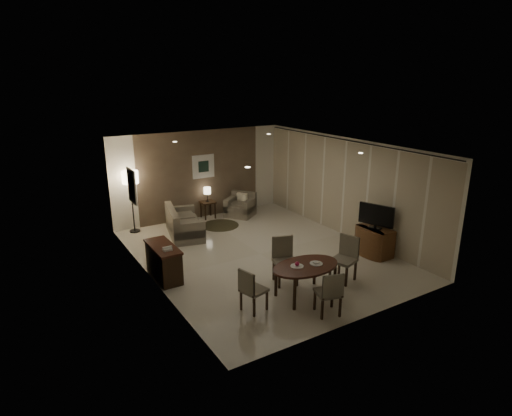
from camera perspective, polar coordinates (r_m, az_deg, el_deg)
room_shell at (r=10.62m, az=-0.57°, el=1.31°), size 5.50×7.00×2.70m
taupe_accent at (r=13.28m, az=-7.43°, el=4.43°), size 3.96×0.03×2.70m
curtain_wall at (r=11.89m, az=11.61°, el=2.55°), size 0.08×6.70×2.58m
curtain_rod at (r=11.63m, az=12.01°, el=8.84°), size 0.03×6.80×0.03m
art_back_frame at (r=13.25m, az=-7.03°, el=5.52°), size 0.72×0.03×0.72m
art_back_canvas at (r=13.23m, az=-7.01°, el=5.51°), size 0.34×0.01×0.34m
art_left_frame at (r=10.18m, az=-16.23°, el=2.81°), size 0.03×0.60×0.80m
art_left_canvas at (r=10.19m, az=-16.15°, el=2.83°), size 0.01×0.46×0.64m
downlight_nl at (r=7.77m, az=-1.13°, el=5.46°), size 0.10×0.10×0.01m
downlight_nr at (r=9.47m, az=13.78°, el=7.12°), size 0.10×0.10×0.01m
downlight_fl at (r=10.98m, az=-10.77°, el=8.67°), size 0.10×0.10×0.01m
downlight_fr at (r=12.24m, az=1.71°, el=9.83°), size 0.10×0.10×0.01m
console_desk at (r=9.63m, az=-12.20°, el=-7.02°), size 0.48×1.20×0.75m
telephone at (r=9.20m, az=-11.74°, el=-5.29°), size 0.20×0.14×0.09m
tv_cabinet at (r=10.99m, az=15.53°, el=-4.29°), size 0.48×0.90×0.70m
flat_tv at (r=10.76m, az=15.74°, el=-0.99°), size 0.36×0.85×0.60m
dining_table at (r=8.74m, az=6.58°, el=-9.62°), size 1.44×0.90×0.68m
chair_near at (r=8.16m, az=9.57°, el=-10.99°), size 0.53×0.53×0.88m
chair_far at (r=9.15m, az=3.96°, el=-7.15°), size 0.60×0.60×0.99m
chair_left at (r=8.17m, az=-0.28°, el=-10.79°), size 0.51×0.51×0.87m
chair_right at (r=9.42m, az=11.57°, el=-6.77°), size 0.60×0.60×0.98m
plate_a at (r=8.52m, az=5.49°, el=-7.73°), size 0.26×0.26×0.02m
plate_b at (r=8.68m, az=8.02°, el=-7.34°), size 0.26×0.26×0.02m
fruit_apple at (r=8.50m, az=5.50°, el=-7.40°), size 0.09×0.09×0.09m
napkin at (r=8.67m, az=8.03°, el=-7.20°), size 0.12×0.08×0.03m
round_rug at (r=12.76m, az=-4.79°, el=-2.31°), size 1.10×1.10×0.01m
sofa at (r=12.02m, az=-9.52°, el=-1.79°), size 1.82×1.18×0.79m
armchair at (r=13.49m, az=-2.14°, el=0.44°), size 1.11×1.12×0.73m
side_table at (r=13.39m, az=-6.42°, el=-0.23°), size 0.42×0.42×0.53m
table_lamp at (r=13.25m, az=-6.51°, el=1.90°), size 0.22×0.22×0.50m
floor_lamp at (r=12.45m, az=-16.17°, el=0.78°), size 0.45×0.45×1.76m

